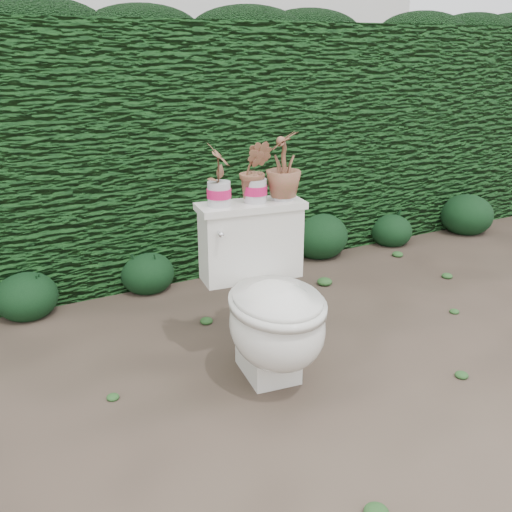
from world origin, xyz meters
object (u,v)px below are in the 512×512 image
potted_plant_left (219,177)px  potted_plant_center (255,173)px  potted_plant_right (283,168)px  toilet (270,306)px

potted_plant_left → potted_plant_center: bearing=-67.9°
potted_plant_right → potted_plant_center: bearing=-59.4°
toilet → potted_plant_left: potted_plant_left is taller
potted_plant_center → potted_plant_right: (0.14, -0.02, 0.02)m
toilet → potted_plant_right: bearing=56.1°
potted_plant_left → potted_plant_right: 0.31m
toilet → potted_plant_left: size_ratio=2.91×
toilet → potted_plant_right: 0.64m
potted_plant_left → potted_plant_right: bearing=-67.9°
potted_plant_left → potted_plant_right: size_ratio=0.88×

